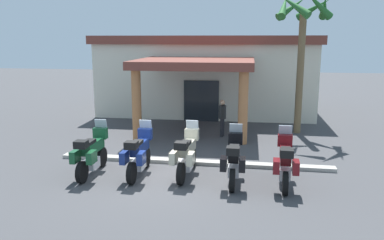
% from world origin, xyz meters
% --- Properties ---
extents(ground_plane, '(80.00, 80.00, 0.00)m').
position_xyz_m(ground_plane, '(0.00, 0.00, 0.00)').
color(ground_plane, '#424244').
extents(motel_building, '(12.15, 11.89, 4.34)m').
position_xyz_m(motel_building, '(-0.06, 11.94, 2.21)').
color(motel_building, silver).
rests_on(motel_building, ground_plane).
extents(motorcycle_green, '(0.70, 2.21, 1.61)m').
position_xyz_m(motorcycle_green, '(-2.23, -0.06, 0.70)').
color(motorcycle_green, black).
rests_on(motorcycle_green, ground_plane).
extents(motorcycle_blue, '(0.70, 2.21, 1.61)m').
position_xyz_m(motorcycle_blue, '(-0.76, 0.10, 0.70)').
color(motorcycle_blue, black).
rests_on(motorcycle_blue, ground_plane).
extents(motorcycle_cream, '(0.72, 2.21, 1.61)m').
position_xyz_m(motorcycle_cream, '(0.72, 0.29, 0.70)').
color(motorcycle_cream, black).
rests_on(motorcycle_cream, ground_plane).
extents(motorcycle_black, '(0.70, 2.21, 1.61)m').
position_xyz_m(motorcycle_black, '(2.20, -0.01, 0.70)').
color(motorcycle_black, black).
rests_on(motorcycle_black, ground_plane).
extents(motorcycle_maroon, '(0.71, 2.21, 1.61)m').
position_xyz_m(motorcycle_maroon, '(3.67, -0.00, 0.70)').
color(motorcycle_maroon, black).
rests_on(motorcycle_maroon, ground_plane).
extents(pedestrian, '(0.32, 0.52, 1.62)m').
position_xyz_m(pedestrian, '(1.36, 5.49, 0.93)').
color(pedestrian, black).
rests_on(pedestrian, ground_plane).
extents(palm_tree_near_portico, '(2.51, 2.59, 6.21)m').
position_xyz_m(palm_tree_near_portico, '(4.66, 6.76, 4.73)').
color(palm_tree_near_portico, brown).
rests_on(palm_tree_near_portico, ground_plane).
extents(curb_strip, '(9.38, 0.36, 0.12)m').
position_xyz_m(curb_strip, '(0.72, 1.53, 0.06)').
color(curb_strip, '#ADA89E').
rests_on(curb_strip, ground_plane).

